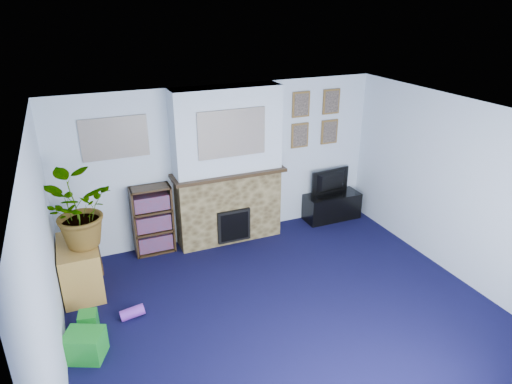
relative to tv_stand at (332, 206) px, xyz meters
name	(u,v)px	position (x,y,z in m)	size (l,w,h in m)	color
floor	(287,313)	(-1.87, -2.03, -0.22)	(5.00, 4.50, 0.01)	black
ceiling	(293,120)	(-1.87, -2.03, 2.17)	(5.00, 4.50, 0.01)	white
wall_back	(223,163)	(-1.87, 0.22, 0.97)	(5.00, 0.04, 2.40)	silver
wall_front	(436,362)	(-1.87, -4.28, 0.97)	(5.00, 0.04, 2.40)	silver
wall_left	(47,274)	(-4.37, -2.03, 0.97)	(0.04, 4.50, 2.40)	silver
wall_right	(460,191)	(0.63, -2.03, 0.97)	(0.04, 4.50, 2.40)	silver
chimney_breast	(228,168)	(-1.87, 0.02, 0.96)	(1.72, 0.50, 2.40)	brown
collage_main	(232,133)	(-1.87, -0.19, 1.56)	(1.00, 0.03, 0.68)	gray
collage_left	(115,138)	(-3.42, 0.21, 1.55)	(0.90, 0.03, 0.58)	gray
portrait_tl	(301,104)	(-0.57, 0.20, 1.77)	(0.30, 0.03, 0.40)	brown
portrait_tr	(331,102)	(-0.02, 0.20, 1.77)	(0.30, 0.03, 0.40)	brown
portrait_bl	(300,135)	(-0.57, 0.20, 1.27)	(0.30, 0.03, 0.40)	brown
portrait_br	(329,132)	(-0.02, 0.20, 1.27)	(0.30, 0.03, 0.40)	brown
tv_stand	(332,206)	(0.00, 0.00, 0.00)	(0.96, 0.40, 0.45)	black
television	(333,182)	(0.00, 0.02, 0.44)	(0.73, 0.10, 0.42)	black
bookshelf	(153,221)	(-3.04, 0.08, 0.28)	(0.58, 0.28, 1.05)	#2F2011
sideboard	(80,267)	(-4.11, -0.55, 0.12)	(0.48, 0.87, 0.68)	#B18238
potted_plant	(75,212)	(-4.06, -0.60, 0.92)	(0.84, 0.72, 0.93)	#26661E
mantel_clock	(222,168)	(-1.97, -0.03, 1.00)	(0.09, 0.05, 0.13)	gold
mantel_candle	(249,164)	(-1.54, -0.03, 1.01)	(0.06, 0.06, 0.18)	#B2BFC6
mantel_teddy	(196,172)	(-2.38, -0.03, 0.99)	(0.12, 0.12, 0.12)	gray
mantel_can	(268,162)	(-1.23, -0.03, 0.99)	(0.05, 0.05, 0.11)	#198C26
green_crate	(85,346)	(-4.17, -1.85, -0.08)	(0.39, 0.31, 0.31)	#198C26
toy_ball	(78,297)	(-4.19, -0.83, -0.13)	(0.17, 0.17, 0.17)	red
toy_block	(89,323)	(-4.11, -1.43, -0.11)	(0.20, 0.20, 0.25)	#198C26
toy_tube	(133,312)	(-3.61, -1.38, -0.15)	(0.13, 0.13, 0.28)	purple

